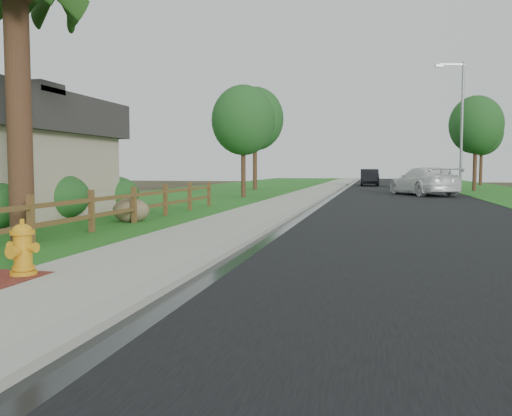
% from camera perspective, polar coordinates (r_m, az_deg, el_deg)
% --- Properties ---
extents(ground, '(120.00, 120.00, 0.00)m').
position_cam_1_polar(ground, '(7.74, -12.42, -8.04)').
color(ground, '#352E1D').
extents(road, '(8.00, 90.00, 0.02)m').
position_cam_1_polar(road, '(41.91, 14.36, 1.86)').
color(road, black).
rests_on(road, ground).
extents(curb, '(0.40, 90.00, 0.12)m').
position_cam_1_polar(curb, '(41.98, 8.62, 2.02)').
color(curb, gray).
rests_on(curb, ground).
extents(wet_gutter, '(0.50, 90.00, 0.00)m').
position_cam_1_polar(wet_gutter, '(41.96, 9.10, 1.96)').
color(wet_gutter, black).
rests_on(wet_gutter, road).
extents(sidewalk, '(2.20, 90.00, 0.10)m').
position_cam_1_polar(sidewalk, '(42.09, 6.85, 2.03)').
color(sidewalk, '#AEA997').
rests_on(sidewalk, ground).
extents(grass_strip, '(1.60, 90.00, 0.06)m').
position_cam_1_polar(grass_strip, '(42.32, 4.29, 2.03)').
color(grass_strip, '#245B1A').
rests_on(grass_strip, ground).
extents(lawn_near, '(9.00, 90.00, 0.04)m').
position_cam_1_polar(lawn_near, '(43.36, -2.53, 2.08)').
color(lawn_near, '#245B1A').
rests_on(lawn_near, ground).
extents(verge_far, '(6.00, 90.00, 0.04)m').
position_cam_1_polar(verge_far, '(42.70, 23.66, 1.70)').
color(verge_far, '#245B1A').
rests_on(verge_far, ground).
extents(ranch_fence, '(0.12, 16.92, 1.10)m').
position_cam_1_polar(ranch_fence, '(14.94, -14.67, 0.19)').
color(ranch_fence, '#4B2C19').
rests_on(ranch_fence, ground).
extents(fire_hydrant, '(0.53, 0.43, 0.81)m').
position_cam_1_polar(fire_hydrant, '(8.42, -23.36, -4.03)').
color(fire_hydrant, '#C77317').
rests_on(fire_hydrant, sidewalk).
extents(white_suv, '(4.26, 6.18, 1.66)m').
position_cam_1_polar(white_suv, '(33.88, 17.22, 2.71)').
color(white_suv, white).
rests_on(white_suv, road).
extents(dark_car_mid, '(2.88, 5.16, 1.66)m').
position_cam_1_polar(dark_car_mid, '(44.65, 17.61, 3.01)').
color(dark_car_mid, black).
rests_on(dark_car_mid, road).
extents(dark_car_far, '(1.79, 4.71, 1.53)m').
position_cam_1_polar(dark_car_far, '(51.05, 11.85, 3.17)').
color(dark_car_far, black).
rests_on(dark_car_far, road).
extents(streetlight, '(1.95, 0.68, 8.58)m').
position_cam_1_polar(streetlight, '(38.44, 20.65, 8.76)').
color(streetlight, gray).
rests_on(streetlight, ground).
extents(boulder, '(1.27, 1.06, 0.75)m').
position_cam_1_polar(boulder, '(16.54, -13.02, -0.26)').
color(boulder, brown).
rests_on(boulder, ground).
extents(shrub_c, '(2.39, 2.39, 1.49)m').
position_cam_1_polar(shrub_c, '(17.94, -20.30, 1.12)').
color(shrub_c, '#1E4318').
rests_on(shrub_c, ground).
extents(shrub_d, '(2.24, 2.24, 1.34)m').
position_cam_1_polar(shrub_d, '(21.20, -14.81, 1.47)').
color(shrub_d, '#1E4318').
rests_on(shrub_d, ground).
extents(tree_near_left, '(3.48, 3.48, 6.16)m').
position_cam_1_polar(tree_near_left, '(29.92, -1.35, 9.21)').
color(tree_near_left, '#3A2117').
rests_on(tree_near_left, ground).
extents(tree_mid_left, '(4.28, 4.28, 7.65)m').
position_cam_1_polar(tree_mid_left, '(40.76, -0.11, 9.36)').
color(tree_mid_left, '#3A2117').
rests_on(tree_mid_left, ground).
extents(tree_mid_right, '(3.69, 3.69, 6.68)m').
position_cam_1_polar(tree_mid_right, '(41.15, 22.16, 8.10)').
color(tree_mid_right, '#3A2117').
rests_on(tree_mid_right, ground).
extents(tree_far_right, '(3.78, 3.78, 6.96)m').
position_cam_1_polar(tree_far_right, '(54.73, 22.68, 7.28)').
color(tree_far_right, '#3A2117').
rests_on(tree_far_right, ground).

